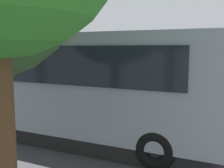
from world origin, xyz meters
name	(u,v)px	position (x,y,z in m)	size (l,w,h in m)	color
ground_plane	(155,115)	(0.00, 0.00, 0.00)	(80.00, 80.00, 0.00)	#424247
tour_bus	(58,86)	(1.80, 4.16, 1.65)	(10.39, 3.14, 3.25)	#8C939E
spectator_far_left	(131,95)	(0.61, 1.17, 0.98)	(0.58, 0.36, 1.66)	black
spectator_left	(100,90)	(2.01, 1.24, 1.09)	(0.58, 0.36, 1.82)	black
spectator_centre	(76,89)	(3.28, 1.18, 1.07)	(0.57, 0.32, 1.79)	black
parked_motorcycle_silver	(147,115)	(-0.41, 1.96, 0.48)	(2.05, 0.64, 0.99)	black
stunt_motorcycle	(112,78)	(4.08, -3.47, 1.06)	(1.78, 0.98, 1.92)	black
bay_line_b	(198,115)	(-1.61, -0.98, 0.00)	(0.16, 3.98, 0.01)	white
bay_line_c	(144,108)	(0.92, -0.98, 0.00)	(0.16, 3.59, 0.01)	white
bay_line_d	(99,103)	(3.45, -0.98, 0.00)	(0.16, 3.99, 0.01)	white
bay_line_e	(61,99)	(5.98, -0.98, 0.00)	(0.17, 4.44, 0.01)	white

